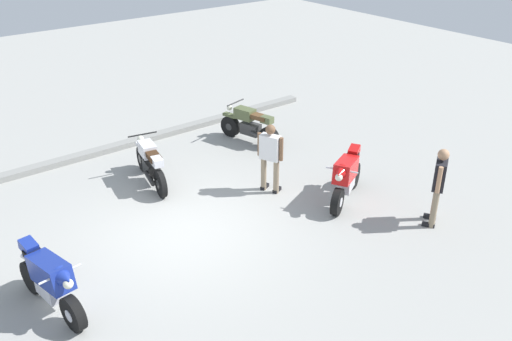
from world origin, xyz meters
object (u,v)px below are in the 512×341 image
object	(u,v)px
motorcycle_olive_vintage	(250,126)
person_in_white_shirt	(270,154)
motorcycle_blue_sportbike	(50,280)
motorcycle_silver_cruiser	(150,163)
motorcycle_red_sportbike	(346,176)
person_in_black_shirt	(439,182)

from	to	relation	value
motorcycle_olive_vintage	person_in_white_shirt	distance (m)	2.87
motorcycle_blue_sportbike	motorcycle_silver_cruiser	xyz separation A→B (m)	(3.37, 2.97, -0.07)
motorcycle_olive_vintage	motorcycle_blue_sportbike	world-z (taller)	motorcycle_blue_sportbike
motorcycle_olive_vintage	motorcycle_blue_sportbike	size ratio (longest dim) A/B	0.98
motorcycle_olive_vintage	motorcycle_red_sportbike	bearing A→B (deg)	161.54
motorcycle_blue_sportbike	motorcycle_silver_cruiser	bearing A→B (deg)	123.41
motorcycle_red_sportbike	person_in_white_shirt	world-z (taller)	person_in_white_shirt
motorcycle_olive_vintage	motorcycle_red_sportbike	world-z (taller)	motorcycle_red_sportbike
motorcycle_blue_sportbike	person_in_white_shirt	world-z (taller)	person_in_white_shirt
person_in_black_shirt	motorcycle_blue_sportbike	bearing A→B (deg)	41.55
motorcycle_red_sportbike	motorcycle_olive_vintage	bearing A→B (deg)	-122.81
motorcycle_blue_sportbike	person_in_white_shirt	size ratio (longest dim) A/B	1.18
motorcycle_olive_vintage	person_in_white_shirt	size ratio (longest dim) A/B	1.16
person_in_black_shirt	person_in_white_shirt	world-z (taller)	person_in_black_shirt
motorcycle_olive_vintage	motorcycle_silver_cruiser	distance (m)	3.33
motorcycle_blue_sportbike	motorcycle_silver_cruiser	size ratio (longest dim) A/B	0.94
motorcycle_silver_cruiser	person_in_white_shirt	size ratio (longest dim) A/B	1.25
person_in_white_shirt	motorcycle_olive_vintage	bearing A→B (deg)	39.60
motorcycle_red_sportbike	person_in_white_shirt	xyz separation A→B (m)	(-1.09, 1.34, 0.35)
motorcycle_red_sportbike	person_in_white_shirt	distance (m)	1.76
motorcycle_blue_sportbike	motorcycle_red_sportbike	distance (m)	6.45
motorcycle_silver_cruiser	person_in_white_shirt	distance (m)	2.86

